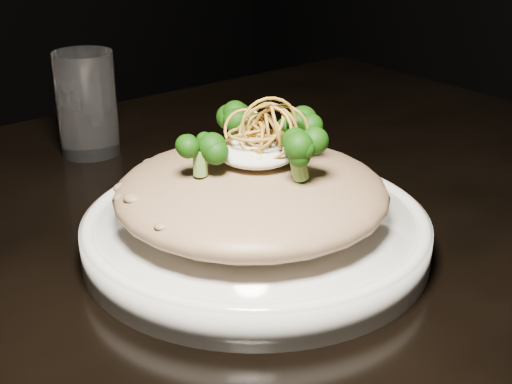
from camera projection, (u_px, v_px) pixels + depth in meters
table at (228, 290)px, 0.72m from camera, size 1.10×0.80×0.75m
plate at (256, 234)px, 0.62m from camera, size 0.30×0.30×0.03m
risotto at (251, 192)px, 0.60m from camera, size 0.23×0.23×0.05m
broccoli at (263, 133)px, 0.58m from camera, size 0.15×0.15×0.05m
cheese at (257, 152)px, 0.59m from camera, size 0.07×0.07×0.02m
shallots at (264, 120)px, 0.58m from camera, size 0.06×0.06×0.04m
drinking_glass at (87, 104)px, 0.82m from camera, size 0.08×0.08×0.12m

